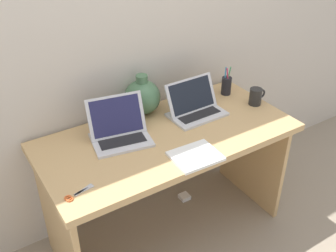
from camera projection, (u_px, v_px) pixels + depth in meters
The scene contains 11 objects.
ground_plane at pixel (168, 230), 2.62m from camera, with size 6.00×6.00×0.00m, color gray.
back_wall at pixel (132, 36), 2.25m from camera, with size 4.40×0.04×2.40m, color beige.
desk at pixel (168, 158), 2.30m from camera, with size 1.43×0.68×0.75m.
laptop_left at pixel (119, 129), 2.15m from camera, with size 0.35×0.29×0.22m.
laptop_right at pixel (194, 105), 2.37m from camera, with size 0.33×0.22×0.20m.
green_vase at pixel (142, 97), 2.36m from camera, with size 0.21×0.21×0.24m.
notebook_stack at pixel (196, 156), 2.03m from camera, with size 0.24×0.20×0.02m, color white.
coffee_mug at pixel (256, 96), 2.47m from camera, with size 0.12×0.08×0.11m.
pen_cup at pixel (226, 85), 2.58m from camera, with size 0.06×0.06×0.19m.
scissors at pixel (74, 195), 1.79m from camera, with size 0.15×0.07×0.01m.
power_brick at pixel (184, 197), 2.86m from camera, with size 0.07×0.07×0.03m, color white.
Camera 1 is at (-0.99, -1.56, 1.97)m, focal length 42.92 mm.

